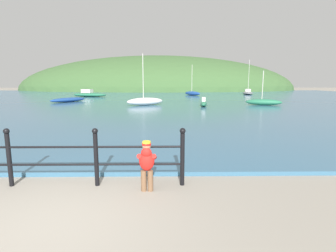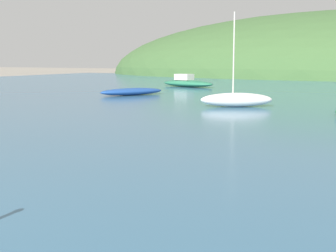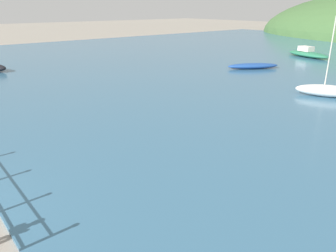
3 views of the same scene
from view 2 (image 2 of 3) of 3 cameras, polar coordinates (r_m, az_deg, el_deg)
name	(u,v)px [view 2 (image 2 of 3)]	position (r m, az deg, el deg)	size (l,w,h in m)	color
water	(290,92)	(34.57, 14.70, 4.07)	(80.00, 60.00, 0.10)	#386684
boat_far_right	(187,83)	(38.55, 2.35, 5.30)	(5.27, 2.94, 1.04)	#287551
boat_red_dinghy	(236,99)	(22.54, 8.34, 3.22)	(3.53, 2.62, 4.44)	silver
boat_white_sailboat	(132,92)	(29.65, -4.44, 4.21)	(3.14, 4.26, 0.45)	#1E4793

